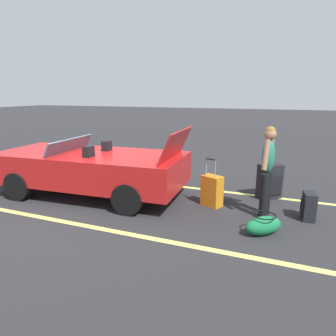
{
  "coord_description": "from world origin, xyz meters",
  "views": [
    {
      "loc": [
        -3.96,
        5.34,
        2.2
      ],
      "look_at": [
        -1.8,
        -0.08,
        0.75
      ],
      "focal_mm": 32.13,
      "sensor_mm": 36.0,
      "label": 1
    }
  ],
  "objects_px": {
    "suitcase_large_black": "(270,181)",
    "suitcase_small_carryon": "(309,206)",
    "traveler_person": "(268,167)",
    "duffel_bag": "(263,225)",
    "suitcase_medium_bright": "(212,191)",
    "convertible_car": "(83,168)"
  },
  "relations": [
    {
      "from": "traveler_person",
      "to": "convertible_car",
      "type": "bearing_deg",
      "value": 11.64
    },
    {
      "from": "convertible_car",
      "to": "suitcase_large_black",
      "type": "height_order",
      "value": "convertible_car"
    },
    {
      "from": "suitcase_medium_bright",
      "to": "duffel_bag",
      "type": "xyz_separation_m",
      "value": [
        -1.07,
        0.94,
        -0.15
      ]
    },
    {
      "from": "convertible_car",
      "to": "suitcase_large_black",
      "type": "relative_size",
      "value": 5.77
    },
    {
      "from": "traveler_person",
      "to": "suitcase_large_black",
      "type": "bearing_deg",
      "value": -81.41
    },
    {
      "from": "suitcase_large_black",
      "to": "suitcase_small_carryon",
      "type": "height_order",
      "value": "suitcase_large_black"
    },
    {
      "from": "suitcase_medium_bright",
      "to": "suitcase_small_carryon",
      "type": "height_order",
      "value": "suitcase_medium_bright"
    },
    {
      "from": "duffel_bag",
      "to": "traveler_person",
      "type": "distance_m",
      "value": 1.11
    },
    {
      "from": "suitcase_large_black",
      "to": "duffel_bag",
      "type": "distance_m",
      "value": 1.87
    },
    {
      "from": "convertible_car",
      "to": "suitcase_medium_bright",
      "type": "bearing_deg",
      "value": -177.66
    },
    {
      "from": "suitcase_medium_bright",
      "to": "traveler_person",
      "type": "bearing_deg",
      "value": -72.94
    },
    {
      "from": "suitcase_large_black",
      "to": "suitcase_small_carryon",
      "type": "bearing_deg",
      "value": -1.31
    },
    {
      "from": "suitcase_medium_bright",
      "to": "traveler_person",
      "type": "height_order",
      "value": "traveler_person"
    },
    {
      "from": "duffel_bag",
      "to": "traveler_person",
      "type": "height_order",
      "value": "traveler_person"
    },
    {
      "from": "duffel_bag",
      "to": "traveler_person",
      "type": "relative_size",
      "value": 0.41
    },
    {
      "from": "suitcase_small_carryon",
      "to": "suitcase_medium_bright",
      "type": "bearing_deg",
      "value": -8.27
    },
    {
      "from": "traveler_person",
      "to": "suitcase_medium_bright",
      "type": "bearing_deg",
      "value": 1.49
    },
    {
      "from": "convertible_car",
      "to": "duffel_bag",
      "type": "relative_size",
      "value": 6.31
    },
    {
      "from": "suitcase_large_black",
      "to": "suitcase_small_carryon",
      "type": "relative_size",
      "value": 1.48
    },
    {
      "from": "suitcase_large_black",
      "to": "suitcase_medium_bright",
      "type": "relative_size",
      "value": 0.75
    },
    {
      "from": "convertible_car",
      "to": "suitcase_small_carryon",
      "type": "relative_size",
      "value": 8.54
    },
    {
      "from": "traveler_person",
      "to": "duffel_bag",
      "type": "bearing_deg",
      "value": 102.91
    }
  ]
}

